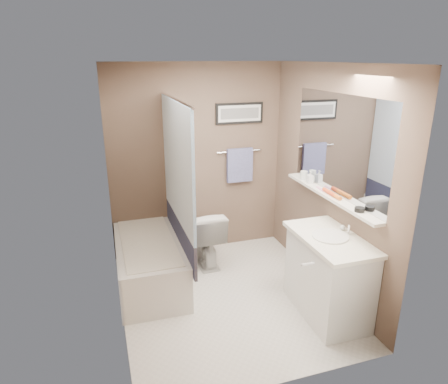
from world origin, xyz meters
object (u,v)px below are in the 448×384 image
object	(u,v)px
soap_bottle	(310,177)
bathtub	(149,261)
glass_jar	(304,175)
hair_brush_front	(334,195)
hair_brush_back	(329,192)
candle_bowl_near	(359,210)
vanity	(328,277)
toilet	(205,236)

from	to	relation	value
soap_bottle	bathtub	bearing A→B (deg)	168.92
glass_jar	soap_bottle	size ratio (longest dim) A/B	0.74
hair_brush_front	hair_brush_back	distance (m)	0.10
bathtub	candle_bowl_near	bearing A→B (deg)	-33.67
vanity	glass_jar	bearing A→B (deg)	80.25
candle_bowl_near	hair_brush_back	world-z (taller)	hair_brush_back
bathtub	toilet	world-z (taller)	toilet
bathtub	vanity	bearing A→B (deg)	-34.06
hair_brush_front	glass_jar	size ratio (longest dim) A/B	2.20
vanity	candle_bowl_near	size ratio (longest dim) A/B	10.00
toilet	candle_bowl_near	size ratio (longest dim) A/B	7.88
hair_brush_front	hair_brush_back	world-z (taller)	same
candle_bowl_near	soap_bottle	world-z (taller)	soap_bottle
vanity	hair_brush_front	distance (m)	0.82
toilet	hair_brush_back	bearing A→B (deg)	136.36
toilet	hair_brush_back	xyz separation A→B (m)	(1.07, -0.99, 0.78)
hair_brush_front	glass_jar	distance (m)	0.64
bathtub	toilet	distance (m)	0.77
bathtub	hair_brush_front	xyz separation A→B (m)	(1.79, -0.84, 0.89)
vanity	candle_bowl_near	xyz separation A→B (m)	(0.19, -0.11, 0.73)
hair_brush_back	soap_bottle	bearing A→B (deg)	90.00
bathtub	vanity	xyz separation A→B (m)	(1.60, -1.14, 0.15)
vanity	glass_jar	xyz separation A→B (m)	(0.19, 0.93, 0.77)
vanity	soap_bottle	size ratio (longest dim) A/B	6.62
bathtub	soap_bottle	xyz separation A→B (m)	(1.79, -0.35, 0.93)
hair_brush_back	glass_jar	world-z (taller)	glass_jar
vanity	candle_bowl_near	world-z (taller)	candle_bowl_near
bathtub	hair_brush_front	world-z (taller)	hair_brush_front
soap_bottle	candle_bowl_near	bearing A→B (deg)	-90.00
bathtub	soap_bottle	distance (m)	2.04
bathtub	vanity	size ratio (longest dim) A/B	1.67
vanity	glass_jar	distance (m)	1.22
bathtub	candle_bowl_near	world-z (taller)	candle_bowl_near
glass_jar	soap_bottle	xyz separation A→B (m)	(0.00, -0.14, 0.02)
hair_brush_back	soap_bottle	xyz separation A→B (m)	(0.00, 0.40, 0.05)
vanity	bathtub	bearing A→B (deg)	146.06
vanity	hair_brush_back	bearing A→B (deg)	66.21
toilet	soap_bottle	bearing A→B (deg)	150.15
candle_bowl_near	hair_brush_front	distance (m)	0.41
vanity	hair_brush_front	xyz separation A→B (m)	(0.19, 0.29, 0.74)
toilet	soap_bottle	size ratio (longest dim) A/B	5.22
glass_jar	soap_bottle	bearing A→B (deg)	-90.00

